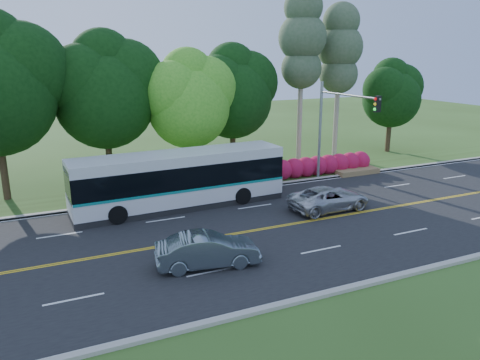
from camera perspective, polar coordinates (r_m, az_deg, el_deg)
name	(u,v)px	position (r m, az deg, el deg)	size (l,w,h in m)	color
ground	(292,224)	(25.39, 6.36, -5.39)	(120.00, 120.00, 0.00)	#34521B
road	(292,224)	(25.39, 6.36, -5.37)	(60.00, 14.00, 0.02)	black
curb_north	(238,189)	(31.39, -0.30, -1.10)	(60.00, 0.30, 0.15)	#A6A296
curb_south	(383,280)	(20.10, 17.04, -11.55)	(60.00, 0.30, 0.15)	#A6A296
grass_verge	(227,183)	(33.02, -1.62, -0.32)	(60.00, 4.00, 0.10)	#34521B
lane_markings	(291,224)	(25.34, 6.18, -5.38)	(57.60, 13.82, 0.00)	gold
tree_row	(139,86)	(33.31, -12.23, 11.16)	(44.70, 9.10, 13.84)	#311C15
bougainvillea_hedge	(319,166)	(35.48, 9.66, 1.68)	(9.50, 2.25, 1.50)	#A70D4C
traffic_signal	(337,118)	(32.17, 11.69, 7.37)	(0.42, 6.10, 7.00)	gray
transit_bus	(180,180)	(27.77, -7.37, -0.04)	(12.66, 3.25, 3.29)	silver
sedan	(207,250)	(20.28, -3.98, -8.52)	(1.55, 4.44, 1.46)	slate
suv	(329,198)	(27.78, 10.80, -2.21)	(2.26, 4.91, 1.36)	#BABCBF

